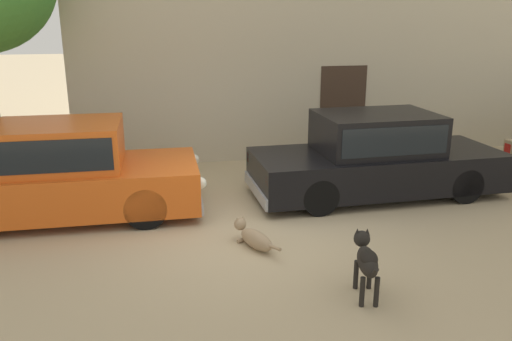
# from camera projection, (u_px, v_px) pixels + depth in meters

# --- Properties ---
(ground_plane) EXTENTS (80.00, 80.00, 0.00)m
(ground_plane) POSITION_uv_depth(u_px,v_px,m) (243.00, 230.00, 8.13)
(ground_plane) COLOR tan
(parked_sedan_nearest) EXTENTS (4.48, 1.86, 1.57)m
(parked_sedan_nearest) POSITION_uv_depth(u_px,v_px,m) (63.00, 172.00, 8.52)
(parked_sedan_nearest) COLOR #D15619
(parked_sedan_nearest) RESTS_ON ground_plane
(parked_sedan_second) EXTENTS (4.71, 1.83, 1.53)m
(parked_sedan_second) POSITION_uv_depth(u_px,v_px,m) (376.00, 155.00, 9.54)
(parked_sedan_second) COLOR black
(parked_sedan_second) RESTS_ON ground_plane
(stray_dog_spotted) EXTENTS (0.53, 1.01, 0.37)m
(stray_dog_spotted) POSITION_uv_depth(u_px,v_px,m) (254.00, 237.00, 7.51)
(stray_dog_spotted) COLOR #997F60
(stray_dog_spotted) RESTS_ON ground_plane
(stray_dog_tan) EXTENTS (0.36, 1.04, 0.72)m
(stray_dog_tan) POSITION_uv_depth(u_px,v_px,m) (367.00, 259.00, 6.13)
(stray_dog_tan) COLOR black
(stray_dog_tan) RESTS_ON ground_plane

